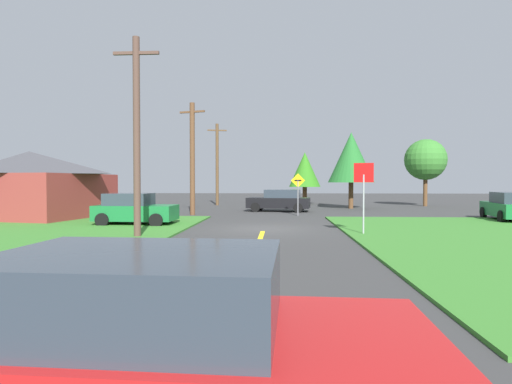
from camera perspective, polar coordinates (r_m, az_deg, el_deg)
The scene contains 16 objects.
ground_plane at distance 19.22m, azimuth 1.07°, elevation -5.14°, with size 120.00×120.00×0.00m, color #373737.
grass_verge_left at distance 18.37m, azimuth -30.85°, elevation -5.52°, with size 12.00×20.00×0.08m, color #387A2B.
lane_stripe_center at distance 11.32m, azimuth -0.55°, elevation -9.73°, with size 0.20×14.00×0.01m, color yellow.
stop_sign at distance 17.31m, azimuth 14.75°, elevation 1.08°, with size 0.78×0.18×2.97m.
car_behind_on_main_road at distance 3.68m, azimuth -11.85°, elevation -20.80°, with size 4.20×2.18×1.62m.
car_approaching_junction at distance 30.52m, azimuth 3.29°, elevation -1.20°, with size 4.82×2.58×1.62m.
car_on_crossroad at distance 26.98m, azimuth 31.97°, elevation -1.75°, with size 2.71×4.74×1.62m.
parked_car_near_building at distance 21.65m, azimuth -16.57°, elevation -2.33°, with size 4.00×2.16×1.62m.
utility_pole_near at distance 16.73m, azimuth -16.26°, elevation 7.71°, with size 1.80×0.27×7.81m.
utility_pole_mid at distance 27.56m, azimuth -8.85°, elevation 4.75°, with size 1.77×0.59×7.42m.
utility_pole_far at distance 38.60m, azimuth -5.43°, elevation 4.00°, with size 1.78×0.50×7.63m.
direction_sign at distance 26.58m, azimuth 5.85°, elevation 0.35°, with size 0.90×0.12×2.74m.
oak_tree_left at distance 34.74m, azimuth 13.09°, elevation 4.69°, with size 3.76×3.76×6.29m.
pine_tree_center at distance 40.96m, azimuth 6.81°, elevation 3.09°, with size 3.11×3.11×5.14m.
oak_tree_right at distance 40.08m, azimuth 22.52°, elevation 4.15°, with size 3.68×3.68×6.05m.
barn at distance 28.35m, azimuth -28.98°, elevation 0.89°, with size 8.90×7.77×4.05m.
Camera 1 is at (0.75, -19.08, 2.19)m, focal length 28.75 mm.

